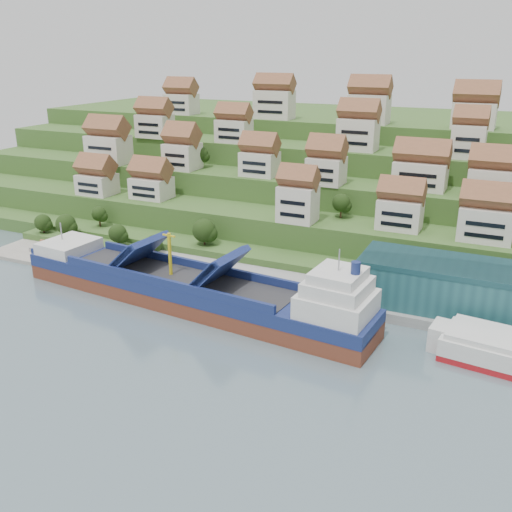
% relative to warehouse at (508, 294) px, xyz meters
% --- Properties ---
extents(ground, '(300.00, 300.00, 0.00)m').
position_rel_warehouse_xyz_m(ground, '(-52.00, -17.00, -7.20)').
color(ground, slate).
rests_on(ground, ground).
extents(quay, '(180.00, 14.00, 2.20)m').
position_rel_warehouse_xyz_m(quay, '(-32.00, -2.00, -6.10)').
color(quay, gray).
rests_on(quay, ground).
extents(pebble_beach, '(45.00, 20.00, 1.00)m').
position_rel_warehouse_xyz_m(pebble_beach, '(-110.00, -5.00, -6.70)').
color(pebble_beach, gray).
rests_on(pebble_beach, ground).
extents(hillside, '(260.00, 128.00, 31.00)m').
position_rel_warehouse_xyz_m(hillside, '(-52.00, 86.55, 3.46)').
color(hillside, '#2D4C1E').
rests_on(hillside, ground).
extents(hillside_village, '(161.49, 64.52, 29.64)m').
position_rel_warehouse_xyz_m(hillside_village, '(-49.65, 44.39, 17.61)').
color(hillside_village, beige).
rests_on(hillside_village, ground).
extents(hillside_trees, '(135.32, 62.32, 30.73)m').
position_rel_warehouse_xyz_m(hillside_trees, '(-65.36, 27.44, 9.39)').
color(hillside_trees, '#203812').
rests_on(hillside_trees, ground).
extents(warehouse, '(60.00, 15.00, 10.00)m').
position_rel_warehouse_xyz_m(warehouse, '(0.00, 0.00, 0.00)').
color(warehouse, '#205157').
rests_on(warehouse, quay).
extents(flagpole, '(1.28, 0.16, 8.00)m').
position_rel_warehouse_xyz_m(flagpole, '(-33.89, -7.00, -0.32)').
color(flagpole, gray).
rests_on(flagpole, quay).
extents(beach_huts, '(14.40, 3.70, 2.20)m').
position_rel_warehouse_xyz_m(beach_huts, '(-112.00, -6.25, -5.10)').
color(beach_huts, white).
rests_on(beach_huts, pebble_beach).
extents(cargo_ship, '(87.43, 21.32, 19.31)m').
position_rel_warehouse_xyz_m(cargo_ship, '(-62.49, -18.57, -3.60)').
color(cargo_ship, brown).
rests_on(cargo_ship, ground).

